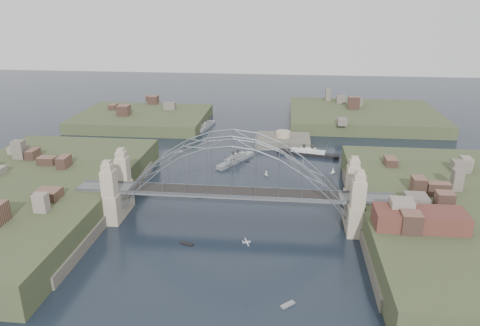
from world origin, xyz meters
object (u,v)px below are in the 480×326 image
wharf_shed (420,219)px  naval_cruiser_far (207,126)px  fort_island (283,145)px  bridge (233,178)px  ocean_liner (308,153)px  naval_cruiser_near (236,160)px

wharf_shed → naval_cruiser_far: bearing=122.6°
fort_island → wharf_shed: wharf_shed is taller
bridge → ocean_liner: bearing=68.8°
fort_island → naval_cruiser_far: 41.30m
naval_cruiser_near → bridge: bearing=-84.2°
bridge → wharf_shed: bearing=-17.7°
fort_island → naval_cruiser_near: 29.22m
wharf_shed → ocean_liner: size_ratio=0.85×
bridge → naval_cruiser_near: (-4.68, 46.05, -11.39)m
bridge → wharf_shed: (44.00, -14.00, -2.32)m
naval_cruiser_far → ocean_liner: bearing=-37.8°
naval_cruiser_far → naval_cruiser_near: bearing=-67.6°
wharf_shed → naval_cruiser_near: (-48.68, 60.05, -9.06)m
bridge → naval_cruiser_far: bearing=104.4°
naval_cruiser_near → naval_cruiser_far: (-18.68, 45.25, -0.04)m
bridge → ocean_liner: bridge is taller
fort_island → ocean_liner: bearing=-54.5°
bridge → wharf_shed: size_ratio=4.20×
wharf_shed → naval_cruiser_far: wharf_shed is taller
naval_cruiser_near → naval_cruiser_far: naval_cruiser_near is taller
wharf_shed → naval_cruiser_far: (-67.36, 105.29, -9.11)m
ocean_liner → wharf_shed: bearing=-72.5°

